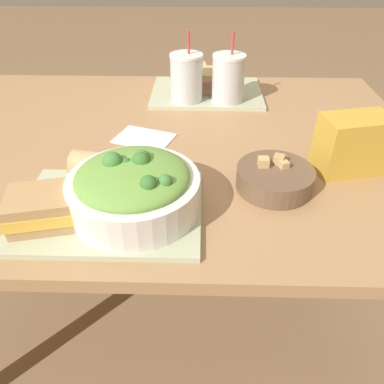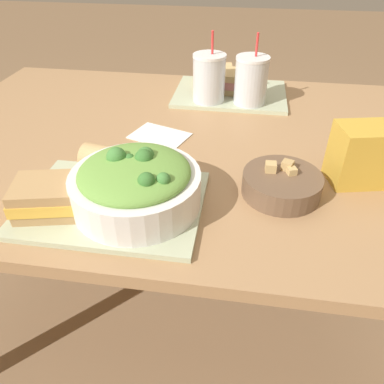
% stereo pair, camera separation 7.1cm
% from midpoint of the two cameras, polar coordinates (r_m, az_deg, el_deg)
% --- Properties ---
extents(ground_plane, '(12.00, 12.00, 0.00)m').
position_cam_midpoint_polar(ground_plane, '(1.50, -4.94, -16.91)').
color(ground_plane, '#846647').
extents(dining_table, '(1.41, 0.99, 0.72)m').
position_cam_midpoint_polar(dining_table, '(1.07, -6.68, 4.02)').
color(dining_table, '#A37A51').
rests_on(dining_table, ground_plane).
extents(tray_near, '(0.37, 0.27, 0.01)m').
position_cam_midpoint_polar(tray_near, '(0.78, -14.94, -2.70)').
color(tray_near, '#B2BC99').
rests_on(tray_near, dining_table).
extents(tray_far, '(0.37, 0.27, 0.01)m').
position_cam_midpoint_polar(tray_far, '(1.30, 0.63, 14.88)').
color(tray_far, '#B2BC99').
rests_on(tray_far, dining_table).
extents(salad_bowl, '(0.26, 0.26, 0.12)m').
position_cam_midpoint_polar(salad_bowl, '(0.73, -11.63, 0.64)').
color(salad_bowl, white).
rests_on(salad_bowl, tray_near).
extents(soup_bowl, '(0.17, 0.17, 0.07)m').
position_cam_midpoint_polar(soup_bowl, '(0.82, 10.09, 2.12)').
color(soup_bowl, brown).
rests_on(soup_bowl, dining_table).
extents(sandwich_near, '(0.17, 0.13, 0.06)m').
position_cam_midpoint_polar(sandwich_near, '(0.76, -23.41, -2.24)').
color(sandwich_near, tan).
rests_on(sandwich_near, tray_near).
extents(baguette_near, '(0.16, 0.09, 0.06)m').
position_cam_midpoint_polar(baguette_near, '(0.84, -15.17, 3.58)').
color(baguette_near, tan).
rests_on(baguette_near, tray_near).
extents(sandwich_far, '(0.16, 0.13, 0.06)m').
position_cam_midpoint_polar(sandwich_far, '(1.31, -0.62, 16.75)').
color(sandwich_far, tan).
rests_on(sandwich_far, tray_far).
extents(baguette_far, '(0.13, 0.09, 0.06)m').
position_cam_midpoint_polar(baguette_far, '(1.39, -2.00, 17.86)').
color(baguette_far, tan).
rests_on(baguette_far, tray_far).
extents(drink_cup_dark, '(0.10, 0.10, 0.21)m').
position_cam_midpoint_polar(drink_cup_dark, '(1.20, -2.62, 16.76)').
color(drink_cup_dark, silver).
rests_on(drink_cup_dark, tray_far).
extents(drink_cup_red, '(0.10, 0.10, 0.21)m').
position_cam_midpoint_polar(drink_cup_red, '(1.20, 3.77, 16.66)').
color(drink_cup_red, silver).
rests_on(drink_cup_red, tray_far).
extents(chip_bag, '(0.17, 0.12, 0.13)m').
position_cam_midpoint_polar(chip_bag, '(0.91, 21.27, 6.74)').
color(chip_bag, gold).
rests_on(chip_bag, dining_table).
extents(napkin_folded, '(0.18, 0.15, 0.00)m').
position_cam_midpoint_polar(napkin_folded, '(1.03, -9.26, 8.15)').
color(napkin_folded, white).
rests_on(napkin_folded, dining_table).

